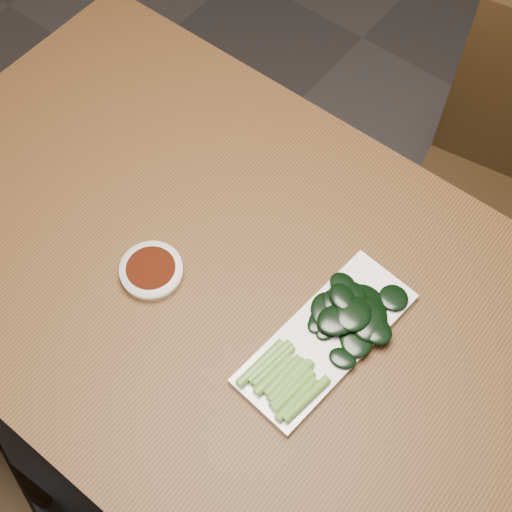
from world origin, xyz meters
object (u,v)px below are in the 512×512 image
object	(u,v)px
sauce_bowl	(152,271)
gai_lan	(335,331)
table	(249,311)
serving_plate	(326,338)
chair_far	(498,193)

from	to	relation	value
sauce_bowl	gai_lan	world-z (taller)	gai_lan
gai_lan	table	bearing A→B (deg)	-172.39
table	sauce_bowl	world-z (taller)	sauce_bowl
sauce_bowl	serving_plate	xyz separation A→B (m)	(0.30, 0.08, -0.01)
chair_far	serving_plate	distance (m)	0.69
gai_lan	serving_plate	bearing A→B (deg)	-123.21
sauce_bowl	chair_far	bearing A→B (deg)	64.24
chair_far	table	bearing A→B (deg)	-116.63
chair_far	sauce_bowl	distance (m)	0.85
chair_far	gai_lan	bearing A→B (deg)	-103.39
table	serving_plate	xyz separation A→B (m)	(0.15, 0.01, 0.08)
table	chair_far	xyz separation A→B (m)	(0.20, 0.65, -0.19)
serving_plate	sauce_bowl	bearing A→B (deg)	-164.15
table	serving_plate	world-z (taller)	serving_plate
chair_far	serving_plate	xyz separation A→B (m)	(-0.05, -0.64, 0.27)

